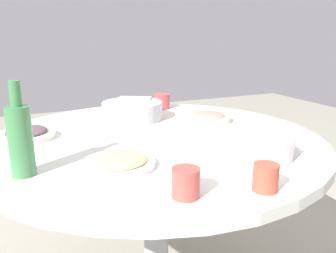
{
  "coord_description": "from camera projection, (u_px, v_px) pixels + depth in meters",
  "views": [
    {
      "loc": [
        -1.18,
        0.47,
        1.13
      ],
      "look_at": [
        -0.0,
        -0.05,
        0.78
      ],
      "focal_mm": 37.49,
      "sensor_mm": 36.0,
      "label": 1
    }
  ],
  "objects": [
    {
      "name": "round_dining_table",
      "position": [
        155.0,
        157.0,
        1.35
      ],
      "size": [
        1.26,
        1.26,
        0.74
      ],
      "color": "#99999E",
      "rests_on": "ground"
    },
    {
      "name": "rice_bowl",
      "position": [
        132.0,
        110.0,
        1.59
      ],
      "size": [
        0.27,
        0.27,
        0.09
      ],
      "color": "#B2B5BA",
      "rests_on": "round_dining_table"
    },
    {
      "name": "soup_bowl",
      "position": [
        249.0,
        146.0,
        1.13
      ],
      "size": [
        0.28,
        0.28,
        0.06
      ],
      "color": "white",
      "rests_on": "round_dining_table"
    },
    {
      "name": "dish_eggplant",
      "position": [
        27.0,
        134.0,
        1.3
      ],
      "size": [
        0.21,
        0.21,
        0.04
      ],
      "color": "silver",
      "rests_on": "round_dining_table"
    },
    {
      "name": "dish_shrimp",
      "position": [
        208.0,
        117.0,
        1.55
      ],
      "size": [
        0.2,
        0.2,
        0.04
      ],
      "color": "silver",
      "rests_on": "round_dining_table"
    },
    {
      "name": "dish_noodles",
      "position": [
        118.0,
        162.0,
        1.03
      ],
      "size": [
        0.22,
        0.22,
        0.04
      ],
      "color": "white",
      "rests_on": "round_dining_table"
    },
    {
      "name": "green_bottle",
      "position": [
        20.0,
        138.0,
        0.95
      ],
      "size": [
        0.07,
        0.07,
        0.26
      ],
      "color": "#3E7E49",
      "rests_on": "round_dining_table"
    },
    {
      "name": "tea_cup_near",
      "position": [
        186.0,
        183.0,
        0.84
      ],
      "size": [
        0.07,
        0.07,
        0.07
      ],
      "primitive_type": "cylinder",
      "color": "#BE4A41",
      "rests_on": "round_dining_table"
    },
    {
      "name": "tea_cup_far",
      "position": [
        266.0,
        177.0,
        0.87
      ],
      "size": [
        0.06,
        0.06,
        0.07
      ],
      "primitive_type": "cylinder",
      "color": "#C04C38",
      "rests_on": "round_dining_table"
    },
    {
      "name": "tea_cup_side",
      "position": [
        162.0,
        101.0,
        1.81
      ],
      "size": [
        0.08,
        0.08,
        0.07
      ],
      "primitive_type": "cylinder",
      "color": "#C34448",
      "rests_on": "round_dining_table"
    }
  ]
}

